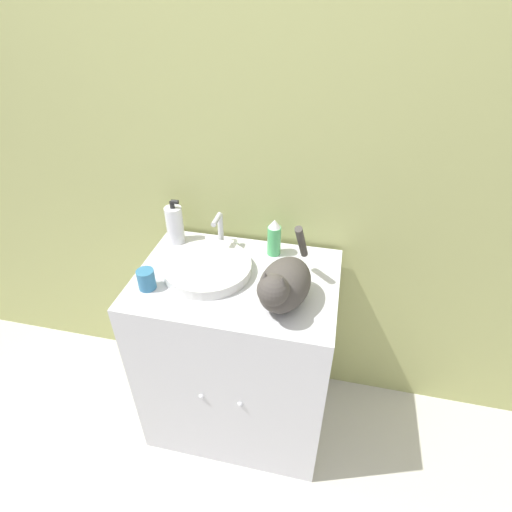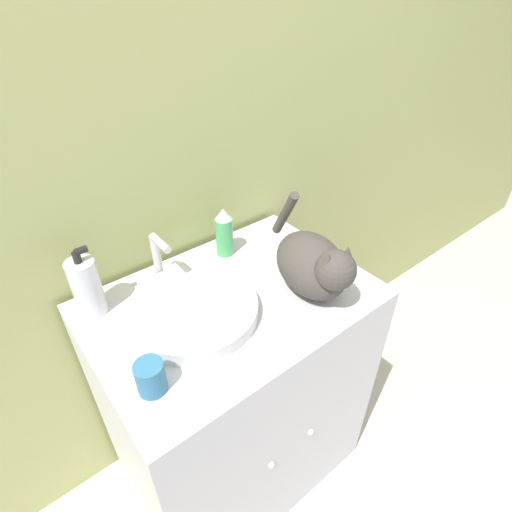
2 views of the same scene
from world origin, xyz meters
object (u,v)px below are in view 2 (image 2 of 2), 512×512
soap_bottle (87,287)px  cup (151,377)px  cat (314,264)px  spray_bottle (224,232)px

soap_bottle → cup: size_ratio=2.58×
cat → soap_bottle: size_ratio=1.86×
cup → soap_bottle: bearing=92.2°
spray_bottle → soap_bottle: bearing=180.0°
soap_bottle → spray_bottle: soap_bottle is taller
cat → cup: size_ratio=4.80×
soap_bottle → spray_bottle: (0.44, -0.00, -0.01)m
soap_bottle → spray_bottle: 0.44m
spray_bottle → cup: spray_bottle is taller
cat → soap_bottle: cat is taller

